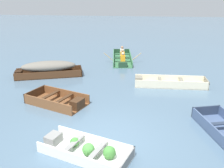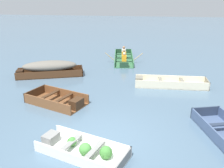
% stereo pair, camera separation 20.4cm
% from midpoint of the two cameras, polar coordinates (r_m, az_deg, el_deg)
% --- Properties ---
extents(ground_plane, '(80.00, 80.00, 0.00)m').
position_cam_midpoint_polar(ground_plane, '(7.99, -1.84, -12.89)').
color(ground_plane, slate).
extents(dinghy_white_foreground, '(2.84, 1.88, 0.40)m').
position_cam_midpoint_polar(dinghy_white_foreground, '(7.42, -6.02, -14.58)').
color(dinghy_white_foreground, white).
rests_on(dinghy_white_foreground, ground).
extents(skiff_wooden_brown_near_moored, '(2.72, 2.05, 0.41)m').
position_cam_midpoint_polar(skiff_wooden_brown_near_moored, '(10.50, -11.48, -3.75)').
color(skiff_wooden_brown_near_moored, brown).
rests_on(skiff_wooden_brown_near_moored, ground).
extents(skiff_cream_far_moored, '(3.47, 1.00, 0.40)m').
position_cam_midpoint_polar(skiff_cream_far_moored, '(12.52, 13.07, 0.16)').
color(skiff_cream_far_moored, beige).
rests_on(skiff_cream_far_moored, ground).
extents(skiff_dark_varnish_outer_moored, '(3.66, 1.99, 0.85)m').
position_cam_midpoint_polar(skiff_dark_varnish_outer_moored, '(13.96, -13.76, 3.71)').
color(skiff_dark_varnish_outer_moored, '#4C2D19').
rests_on(skiff_dark_varnish_outer_moored, ground).
extents(rowboat_green_with_crew, '(2.42, 3.82, 0.91)m').
position_cam_midpoint_polar(rowboat_green_with_crew, '(16.56, 3.05, 5.87)').
color(rowboat_green_with_crew, '#387047').
rests_on(rowboat_green_with_crew, ground).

